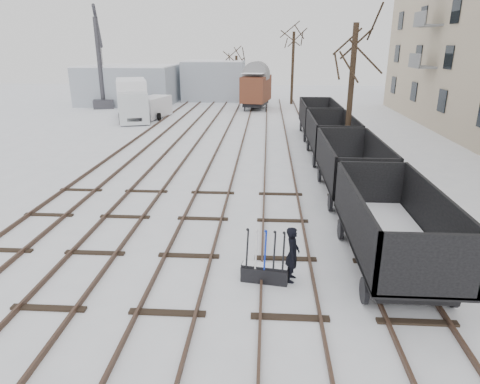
% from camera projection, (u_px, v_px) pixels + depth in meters
% --- Properties ---
extents(ground, '(120.00, 120.00, 0.00)m').
position_uv_depth(ground, '(189.00, 257.00, 13.32)').
color(ground, white).
rests_on(ground, ground).
extents(tracks, '(13.90, 52.00, 0.16)m').
position_uv_depth(tracks, '(228.00, 151.00, 26.19)').
color(tracks, black).
rests_on(tracks, ground).
extents(shed_left, '(10.00, 8.00, 4.10)m').
position_uv_depth(shed_left, '(130.00, 84.00, 47.38)').
color(shed_left, '#99A3AD').
rests_on(shed_left, ground).
extents(shed_right, '(7.00, 6.00, 4.50)m').
position_uv_depth(shed_right, '(214.00, 80.00, 50.55)').
color(shed_right, '#99A3AD').
rests_on(shed_right, ground).
extents(ground_frame, '(1.35, 0.62, 1.49)m').
position_uv_depth(ground_frame, '(265.00, 272.00, 11.86)').
color(ground_frame, black).
rests_on(ground_frame, ground).
extents(worker, '(0.47, 0.64, 1.60)m').
position_uv_depth(worker, '(292.00, 254.00, 11.74)').
color(worker, black).
rests_on(worker, ground).
extents(freight_wagon_a, '(2.39, 5.98, 2.44)m').
position_uv_depth(freight_wagon_a, '(391.00, 239.00, 12.38)').
color(freight_wagon_a, black).
rests_on(freight_wagon_a, ground).
extents(freight_wagon_b, '(2.39, 5.98, 2.44)m').
position_uv_depth(freight_wagon_b, '(351.00, 175.00, 18.42)').
color(freight_wagon_b, black).
rests_on(freight_wagon_b, ground).
extents(freight_wagon_c, '(2.39, 5.98, 2.44)m').
position_uv_depth(freight_wagon_c, '(331.00, 143.00, 24.45)').
color(freight_wagon_c, black).
rests_on(freight_wagon_c, ground).
extents(freight_wagon_d, '(2.39, 5.98, 2.44)m').
position_uv_depth(freight_wagon_d, '(318.00, 123.00, 30.49)').
color(freight_wagon_d, black).
rests_on(freight_wagon_d, ground).
extents(box_van_wagon, '(3.33, 5.14, 3.64)m').
position_uv_depth(box_van_wagon, '(256.00, 88.00, 42.90)').
color(box_van_wagon, black).
rests_on(box_van_wagon, ground).
extents(lorry, '(3.96, 7.80, 3.39)m').
position_uv_depth(lorry, '(132.00, 99.00, 37.12)').
color(lorry, black).
rests_on(lorry, ground).
extents(panel_van, '(2.71, 4.51, 1.86)m').
position_uv_depth(panel_van, '(153.00, 107.00, 38.07)').
color(panel_van, white).
rests_on(panel_van, ground).
extents(crane, '(2.47, 5.94, 9.95)m').
position_uv_depth(crane, '(103.00, 82.00, 43.80)').
color(crane, '#333238').
rests_on(crane, ground).
extents(tree_near, '(0.30, 0.30, 7.30)m').
position_uv_depth(tree_near, '(350.00, 97.00, 22.53)').
color(tree_near, black).
rests_on(tree_near, ground).
extents(tree_far_left, '(0.30, 0.30, 5.02)m').
position_uv_depth(tree_far_left, '(236.00, 78.00, 50.46)').
color(tree_far_left, black).
rests_on(tree_far_left, ground).
extents(tree_far_right, '(0.30, 0.30, 7.54)m').
position_uv_depth(tree_far_right, '(293.00, 69.00, 46.10)').
color(tree_far_right, black).
rests_on(tree_far_right, ground).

